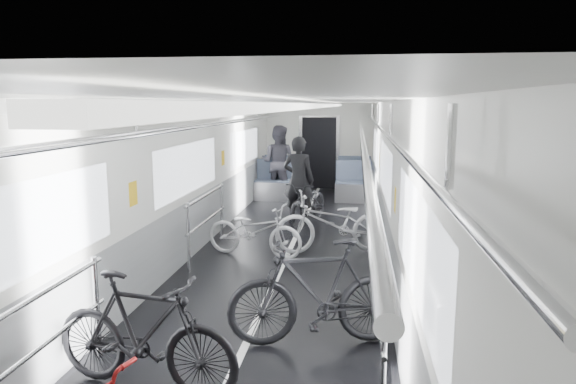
# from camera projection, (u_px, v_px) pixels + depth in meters

# --- Properties ---
(car_shell) EXTENTS (3.02, 14.01, 2.41)m
(car_shell) POSITION_uv_depth(u_px,v_px,m) (298.00, 172.00, 9.39)
(car_shell) COLOR black
(car_shell) RESTS_ON ground
(bike_left_mid) EXTENTS (1.75, 0.77, 1.01)m
(bike_left_mid) POSITION_uv_depth(u_px,v_px,m) (144.00, 333.00, 4.20)
(bike_left_mid) COLOR black
(bike_left_mid) RESTS_ON floor
(bike_left_far) EXTENTS (1.66, 0.88, 0.83)m
(bike_left_far) POSITION_uv_depth(u_px,v_px,m) (254.00, 230.00, 8.00)
(bike_left_far) COLOR silver
(bike_left_far) RESTS_ON floor
(bike_right_near) EXTENTS (1.86, 0.89, 1.07)m
(bike_right_near) POSITION_uv_depth(u_px,v_px,m) (318.00, 292.00, 5.03)
(bike_right_near) COLOR black
(bike_right_near) RESTS_ON floor
(bike_right_mid) EXTENTS (2.00, 1.11, 1.00)m
(bike_right_mid) POSITION_uv_depth(u_px,v_px,m) (334.00, 223.00, 8.16)
(bike_right_mid) COLOR #B0B0B5
(bike_right_mid) RESTS_ON floor
(bike_aisle) EXTENTS (1.05, 1.73, 0.86)m
(bike_aisle) POSITION_uv_depth(u_px,v_px,m) (308.00, 203.00, 10.17)
(bike_aisle) COLOR black
(bike_aisle) RESTS_ON floor
(person_standing) EXTENTS (0.71, 0.54, 1.74)m
(person_standing) POSITION_uv_depth(u_px,v_px,m) (298.00, 180.00, 10.22)
(person_standing) COLOR black
(person_standing) RESTS_ON floor
(person_seated) EXTENTS (1.02, 0.86, 1.84)m
(person_seated) POSITION_uv_depth(u_px,v_px,m) (278.00, 162.00, 12.90)
(person_seated) COLOR #2E2D35
(person_seated) RESTS_ON floor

